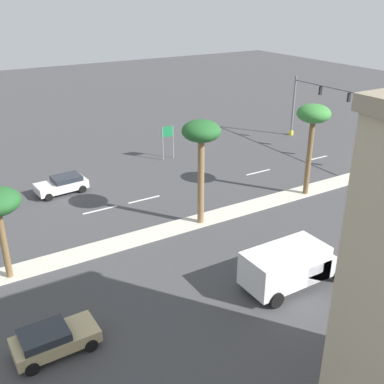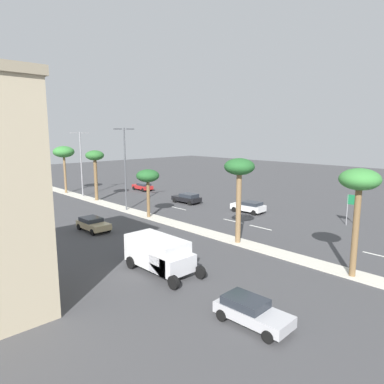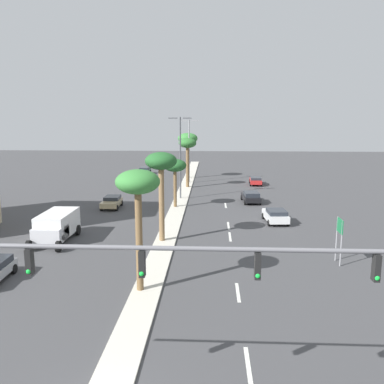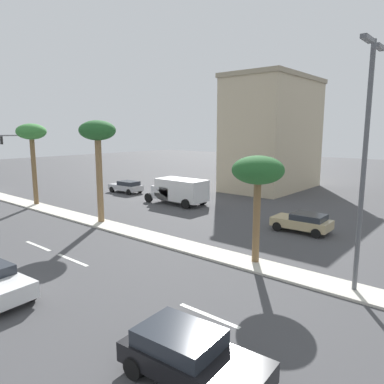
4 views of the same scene
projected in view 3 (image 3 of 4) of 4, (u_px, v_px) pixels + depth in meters
The scene contains 22 objects.
ground_plane at pixel (176, 213), 45.77m from camera, with size 160.00×160.00×0.00m, color #424244.
median_curb at pixel (182, 197), 54.74m from camera, with size 1.80×82.31×0.12m, color beige.
lane_stripe_near at pixel (248, 365), 18.00m from camera, with size 0.20×2.80×0.01m, color silver.
lane_stripe_far at pixel (238, 292), 25.37m from camera, with size 0.20×2.80×0.01m, color silver.
lane_stripe_left at pixel (230, 237), 36.93m from camera, with size 0.20×2.80×0.01m, color silver.
lane_stripe_inboard at pixel (228, 226), 40.62m from camera, with size 0.20×2.80×0.01m, color silver.
lane_stripe_right at pixel (226, 205), 49.74m from camera, with size 0.20×2.80×0.01m, color silver.
traffic_signal_gantry at pixel (320, 299), 13.73m from camera, with size 19.43×0.53×6.85m.
directional_road_sign at pixel (340, 232), 29.91m from camera, with size 0.10×1.28×3.36m.
palm_tree_center at pixel (138, 188), 24.35m from camera, with size 2.64×2.64×7.45m.
palm_tree_outboard at pixel (161, 166), 34.35m from camera, with size 2.66×2.66×7.57m.
palm_tree_right at pixel (175, 167), 47.74m from camera, with size 2.66×2.66×5.58m.
palm_tree_leading at pixel (187, 146), 60.73m from camera, with size 2.61×2.61×7.24m.
palm_tree_trailing at pixel (188, 139), 69.76m from camera, with size 3.33×3.33×7.60m.
street_lamp_center at pixel (180, 151), 52.44m from camera, with size 2.90×0.24×10.33m.
street_lamp_front at pixel (189, 146), 65.02m from camera, with size 2.90×0.24×9.84m.
sedan_tan_inboard at pixel (112, 202), 48.32m from camera, with size 2.07×3.94×1.33m.
sedan_red_outboard at pixel (256, 180), 64.24m from camera, with size 2.05×4.20×1.27m.
sedan_black_trailing at pixel (251, 197), 51.19m from camera, with size 2.28×4.32×1.40m.
sedan_white_left at pixel (276, 215), 41.67m from camera, with size 2.34×4.26×1.40m.
sedan_green_leading at pixel (144, 170), 75.64m from camera, with size 2.02×4.55×1.26m.
box_truck at pixel (56, 226), 35.46m from camera, with size 2.69×6.12×2.42m.
Camera 3 is at (3.97, -12.41, 10.71)m, focal length 38.76 mm.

